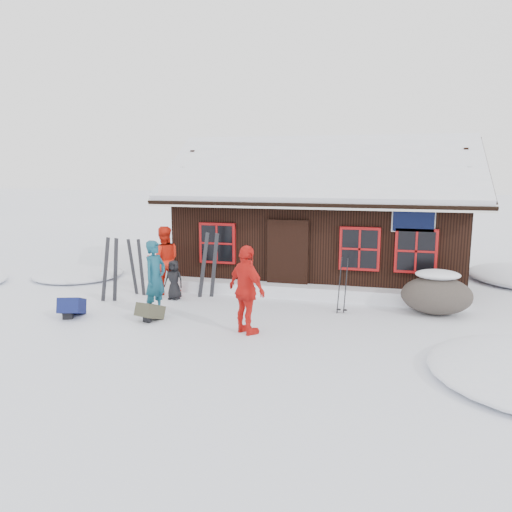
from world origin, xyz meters
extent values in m
plane|color=white|center=(0.00, 0.00, 0.00)|extent=(120.00, 120.00, 0.00)
cube|color=black|center=(1.50, 5.00, 1.25)|extent=(8.00, 5.00, 2.50)
cube|color=black|center=(1.50, 3.52, 3.35)|extent=(8.90, 3.14, 1.88)
cube|color=black|center=(1.50, 6.47, 3.35)|extent=(8.90, 3.14, 1.88)
cube|color=white|center=(1.50, 3.52, 3.49)|extent=(8.72, 3.07, 1.86)
cube|color=white|center=(1.50, 6.47, 3.49)|extent=(8.72, 3.07, 1.86)
cube|color=white|center=(1.50, 5.00, 4.22)|extent=(8.81, 0.22, 0.14)
cube|color=silver|center=(1.50, 2.05, 2.48)|extent=(8.90, 0.10, 0.20)
cube|color=black|center=(0.90, 2.45, 1.00)|extent=(1.00, 0.10, 2.00)
cube|color=black|center=(4.10, 2.42, 2.15)|extent=(1.00, 0.06, 0.60)
cube|color=maroon|center=(-1.10, 2.44, 1.35)|extent=(1.04, 0.10, 1.14)
cube|color=black|center=(-1.10, 2.40, 1.35)|extent=(0.90, 0.04, 1.00)
cube|color=maroon|center=(2.80, 2.44, 1.35)|extent=(1.04, 0.10, 1.14)
cube|color=black|center=(2.80, 2.40, 1.35)|extent=(0.90, 0.04, 1.00)
cube|color=maroon|center=(4.20, 2.44, 1.35)|extent=(1.04, 0.10, 1.14)
cube|color=black|center=(4.20, 2.40, 1.35)|extent=(0.90, 0.04, 1.00)
cube|color=white|center=(1.50, 2.25, 0.17)|extent=(7.60, 0.60, 0.35)
ellipsoid|color=white|center=(-6.00, 3.00, 0.00)|extent=(2.80, 2.80, 0.34)
imported|color=navy|center=(-1.74, -0.19, 0.89)|extent=(0.57, 0.73, 1.77)
imported|color=red|center=(-2.40, 1.71, 0.93)|extent=(1.13, 1.05, 1.87)
imported|color=red|center=(0.70, -0.97, 0.94)|extent=(1.15, 1.02, 1.87)
imported|color=black|center=(-1.90, 1.22, 0.52)|extent=(0.52, 0.35, 1.05)
ellipsoid|color=#4D443E|center=(4.67, 1.53, 0.45)|extent=(1.63, 1.23, 0.90)
ellipsoid|color=white|center=(4.67, 1.53, 0.84)|extent=(1.03, 0.74, 0.23)
cube|color=black|center=(-3.54, 0.62, 0.81)|extent=(0.29, 0.13, 1.73)
cube|color=black|center=(-3.25, 0.63, 0.81)|extent=(0.29, 0.12, 1.73)
cube|color=black|center=(-3.20, 1.43, 0.74)|extent=(0.24, 0.10, 1.58)
cube|color=black|center=(-2.94, 1.42, 0.74)|extent=(0.24, 0.11, 1.58)
cube|color=black|center=(-1.22, 1.65, 0.85)|extent=(0.32, 0.15, 1.80)
cube|color=black|center=(-0.93, 1.66, 0.85)|extent=(0.33, 0.14, 1.80)
cylinder|color=black|center=(2.43, 1.03, 0.66)|extent=(0.10, 0.12, 1.39)
cylinder|color=black|center=(2.58, 1.03, 0.66)|extent=(0.10, 0.12, 1.39)
cube|color=#11184B|center=(-3.55, -0.87, 0.18)|extent=(0.66, 0.77, 0.35)
cube|color=#3F3D2D|center=(-1.66, -0.66, 0.15)|extent=(0.56, 0.65, 0.30)
camera|label=1|loc=(3.41, -10.62, 3.43)|focal=35.00mm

